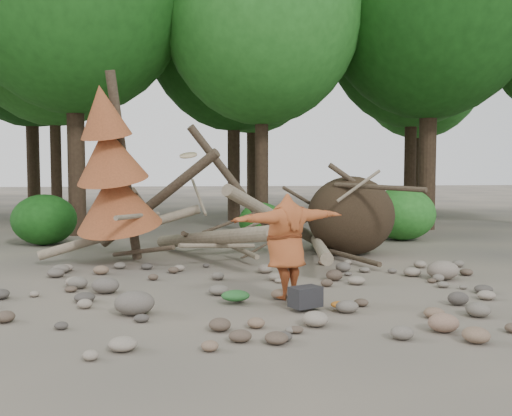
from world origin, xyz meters
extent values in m
plane|color=#514C44|center=(0.00, 0.00, 0.00)|extent=(120.00, 120.00, 0.00)
ellipsoid|color=#332619|center=(2.60, 4.30, 0.99)|extent=(2.20, 1.87, 1.98)
cylinder|color=gray|center=(-1.00, 3.70, 0.55)|extent=(2.61, 5.11, 1.08)
cylinder|color=gray|center=(0.80, 4.20, 0.90)|extent=(3.18, 3.71, 1.90)
cylinder|color=brown|center=(-2.20, 4.60, 1.40)|extent=(3.08, 1.91, 2.49)
cylinder|color=gray|center=(1.60, 3.50, 0.35)|extent=(1.13, 4.98, 0.43)
cylinder|color=brown|center=(-0.30, 4.80, 1.80)|extent=(2.39, 1.03, 2.89)
cylinder|color=gray|center=(-3.00, 4.00, 0.70)|extent=(3.71, 0.86, 1.20)
cylinder|color=#4C3F30|center=(-2.50, 3.50, 0.30)|extent=(1.52, 1.70, 0.49)
cylinder|color=gray|center=(0.20, 4.40, 0.80)|extent=(1.57, 0.85, 0.69)
cylinder|color=#4C3F30|center=(1.80, 4.90, 1.20)|extent=(1.92, 1.25, 1.10)
cylinder|color=gray|center=(-1.20, 4.20, 1.50)|extent=(0.37, 1.42, 0.85)
cylinder|color=#4C3F30|center=(2.20, 3.20, 0.15)|extent=(0.79, 2.54, 0.12)
cylinder|color=gray|center=(-0.80, 3.10, 0.45)|extent=(1.78, 1.11, 0.29)
cylinder|color=#4C3F30|center=(-2.90, 3.80, 2.20)|extent=(0.67, 1.13, 4.35)
cone|color=brown|center=(-3.06, 3.49, 1.50)|extent=(2.06, 2.13, 1.86)
cone|color=brown|center=(-3.16, 3.28, 2.50)|extent=(1.71, 1.78, 1.65)
cone|color=brown|center=(-3.26, 3.09, 3.40)|extent=(1.23, 1.30, 1.41)
cylinder|color=#38281C|center=(-5.00, 9.50, 4.48)|extent=(0.56, 0.56, 8.96)
cylinder|color=#38281C|center=(1.00, 9.20, 3.57)|extent=(0.44, 0.44, 7.14)
ellipsoid|color=#2B7C26|center=(1.00, 9.20, 7.34)|extent=(6.53, 6.53, 7.51)
cylinder|color=#38281C|center=(7.00, 9.80, 4.72)|extent=(0.60, 0.60, 9.45)
cylinder|color=#38281C|center=(-6.50, 13.50, 3.78)|extent=(0.42, 0.42, 7.56)
ellipsoid|color=#2B7C26|center=(-6.50, 13.50, 7.78)|extent=(6.91, 6.91, 7.95)
cylinder|color=#38281C|center=(0.50, 14.20, 4.27)|extent=(0.52, 0.52, 8.54)
ellipsoid|color=#185216|center=(0.50, 14.20, 8.78)|extent=(7.81, 7.81, 10.15)
cylinder|color=#38281C|center=(8.00, 13.80, 4.06)|extent=(0.50, 0.50, 8.12)
ellipsoid|color=#21681E|center=(8.00, 13.80, 8.35)|extent=(7.42, 7.42, 8.91)
cylinder|color=#38281C|center=(-9.00, 20.00, 4.83)|extent=(0.62, 0.62, 9.66)
ellipsoid|color=#144713|center=(-9.00, 20.00, 9.94)|extent=(8.83, 8.83, 11.48)
cylinder|color=#38281C|center=(2.00, 20.50, 4.38)|extent=(0.54, 0.54, 8.75)
ellipsoid|color=#2B7C26|center=(2.00, 20.50, 9.00)|extent=(8.00, 8.00, 10.00)
cylinder|color=#38281C|center=(11.00, 20.00, 3.92)|extent=(0.46, 0.46, 7.84)
ellipsoid|color=#21681E|center=(11.00, 20.00, 8.06)|extent=(7.17, 7.17, 8.60)
ellipsoid|color=#185216|center=(-5.50, 7.20, 0.72)|extent=(1.80, 1.80, 1.44)
ellipsoid|color=#21681E|center=(0.80, 7.80, 0.56)|extent=(1.40, 1.40, 1.12)
ellipsoid|color=#2B7C26|center=(5.00, 7.00, 0.80)|extent=(2.00, 2.00, 1.60)
imported|color=#9C4923|center=(0.08, -0.59, 0.93)|extent=(2.14, 1.35, 1.70)
cylinder|color=tan|center=(-1.47, -0.74, 2.37)|extent=(0.29, 0.27, 0.14)
cube|color=black|center=(0.29, -1.09, 0.15)|extent=(0.55, 0.47, 0.31)
ellipsoid|color=#245A28|center=(-0.74, -0.54, 0.09)|extent=(0.46, 0.38, 0.17)
ellipsoid|color=#AA5F1D|center=(0.80, -1.18, 0.05)|extent=(0.27, 0.22, 0.10)
ellipsoid|color=#615951|center=(-2.28, -1.02, 0.18)|extent=(0.60, 0.54, 0.36)
ellipsoid|color=#866653|center=(1.88, -2.43, 0.12)|extent=(0.41, 0.37, 0.25)
ellipsoid|color=gray|center=(3.48, 0.98, 0.19)|extent=(0.62, 0.56, 0.37)
ellipsoid|color=#5F5750|center=(-2.91, 0.52, 0.14)|extent=(0.47, 0.42, 0.28)
camera|label=1|loc=(-1.52, -9.52, 2.18)|focal=40.00mm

